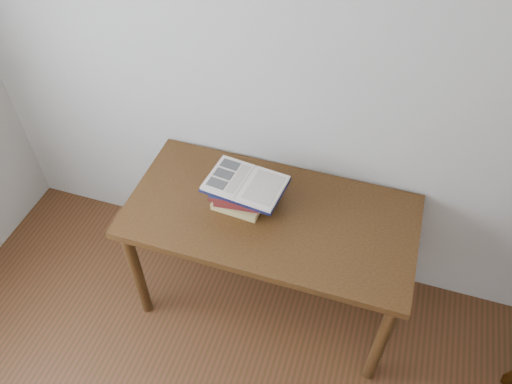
% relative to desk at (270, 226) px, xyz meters
% --- Properties ---
extents(desk, '(1.41, 0.71, 0.76)m').
position_rel_desk_xyz_m(desk, '(0.00, 0.00, 0.00)').
color(desk, '#4B3012').
rests_on(desk, ground).
extents(book_stack, '(0.26, 0.20, 0.13)m').
position_rel_desk_xyz_m(book_stack, '(-0.17, 0.01, 0.16)').
color(book_stack, tan).
rests_on(book_stack, desk).
extents(open_book, '(0.40, 0.30, 0.03)m').
position_rel_desk_xyz_m(open_book, '(-0.13, 0.03, 0.24)').
color(open_book, black).
rests_on(open_book, book_stack).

